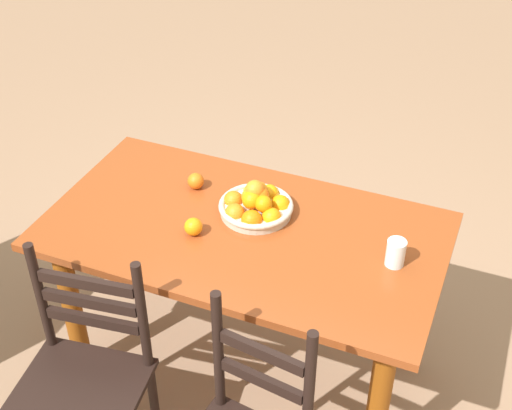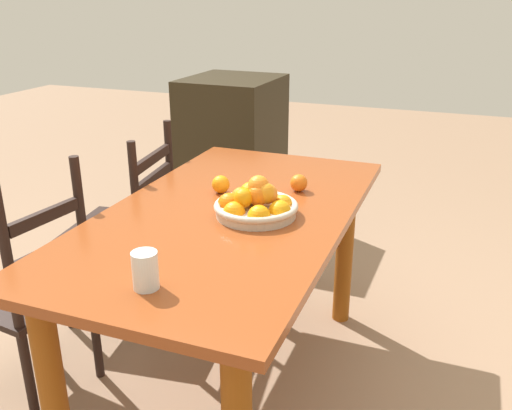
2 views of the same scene
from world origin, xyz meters
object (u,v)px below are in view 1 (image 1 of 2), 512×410
dining_table (244,255)px  chair_by_cabinet (82,383)px  fruit_bowl (256,204)px  orange_loose_1 (193,227)px  drinking_glass (396,253)px  orange_loose_0 (196,181)px

dining_table → chair_by_cabinet: chair_by_cabinet is taller
dining_table → fruit_bowl: 0.21m
chair_by_cabinet → orange_loose_1: (-0.18, -0.57, 0.35)m
chair_by_cabinet → drinking_glass: (-0.93, -0.70, 0.37)m
fruit_bowl → orange_loose_0: size_ratio=4.35×
orange_loose_0 → orange_loose_1: size_ratio=0.98×
dining_table → orange_loose_1: 0.26m
orange_loose_0 → orange_loose_1: 0.31m
fruit_bowl → orange_loose_1: 0.27m
orange_loose_1 → drinking_glass: size_ratio=0.67×
dining_table → orange_loose_0: bearing=-31.0°
dining_table → chair_by_cabinet: bearing=63.3°
fruit_bowl → orange_loose_1: fruit_bowl is taller
chair_by_cabinet → orange_loose_1: 0.70m
dining_table → fruit_bowl: bearing=-94.4°
orange_loose_0 → orange_loose_1: (-0.13, 0.28, 0.00)m
chair_by_cabinet → orange_loose_0: size_ratio=13.79×
fruit_bowl → orange_loose_0: (0.30, -0.07, -0.01)m
orange_loose_0 → drinking_glass: 0.90m
dining_table → fruit_bowl: size_ratio=5.19×
chair_by_cabinet → drinking_glass: 1.22m
dining_table → orange_loose_1: (0.16, 0.10, 0.17)m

